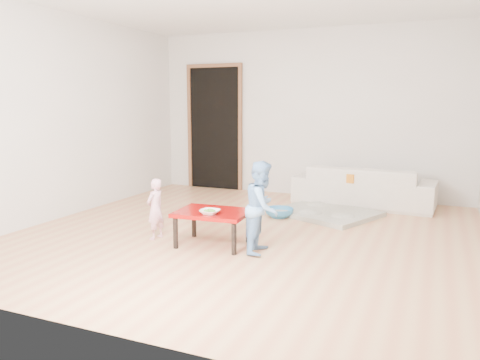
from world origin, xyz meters
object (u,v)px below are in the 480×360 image
Objects in this scene: sofa at (364,186)px; bowl at (210,212)px; child_blue at (262,207)px; basin at (279,213)px; child_pink at (155,209)px; red_table at (213,228)px.

sofa reaches higher than bowl.
sofa is 10.00× the size of bowl.
child_blue reaches higher than basin.
basin is at bearing 55.63° from sofa.
child_pink reaches higher than sofa.
red_table is 0.69m from child_pink.
child_pink is at bearing 170.79° from bowl.
child_blue is (0.55, -0.01, 0.27)m from red_table.
bowl is at bearing 71.34° from sofa.
child_pink is (-0.68, -0.03, 0.15)m from red_table.
basin is (-0.90, -1.15, -0.23)m from sofa.
bowl is at bearing 87.94° from child_pink.
sofa is 2.94m from bowl.
bowl is 1.62m from basin.
basin is (0.21, 1.57, -0.33)m from bowl.
child_pink is 1.23m from child_blue.
bowl is at bearing -97.73° from basin.
child_pink is at bearing 86.67° from child_blue.
sofa is at bearing 67.83° from bowl.
child_pink is (-0.72, 0.12, -0.06)m from bowl.
child_pink is (-1.83, -2.60, 0.05)m from sofa.
bowl is 0.53× the size of basin.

